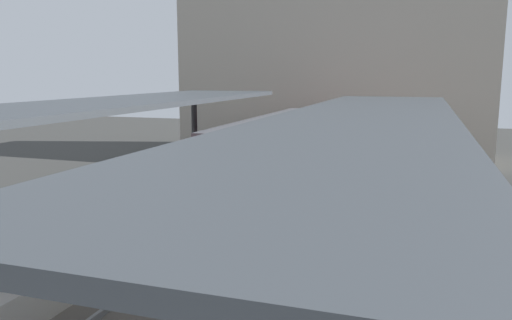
{
  "coord_description": "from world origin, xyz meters",
  "views": [
    {
      "loc": [
        5.12,
        -11.02,
        4.94
      ],
      "look_at": [
        -0.49,
        5.8,
        1.9
      ],
      "focal_mm": 35.17,
      "sensor_mm": 36.0,
      "label": 1
    }
  ],
  "objects_px": {
    "commuter_train": "(281,159)",
    "platform_bench": "(291,282)",
    "platform_sign": "(280,193)",
    "litter_bin": "(306,229)"
  },
  "relations": [
    {
      "from": "platform_sign",
      "to": "litter_bin",
      "type": "distance_m",
      "value": 2.06
    },
    {
      "from": "commuter_train",
      "to": "litter_bin",
      "type": "relative_size",
      "value": 14.98
    },
    {
      "from": "platform_sign",
      "to": "litter_bin",
      "type": "bearing_deg",
      "value": 84.51
    },
    {
      "from": "platform_bench",
      "to": "litter_bin",
      "type": "xyz_separation_m",
      "value": [
        -0.45,
        3.12,
        -0.06
      ]
    },
    {
      "from": "litter_bin",
      "to": "commuter_train",
      "type": "bearing_deg",
      "value": 109.77
    },
    {
      "from": "commuter_train",
      "to": "platform_sign",
      "type": "xyz_separation_m",
      "value": [
        2.53,
        -9.12,
        0.9
      ]
    },
    {
      "from": "platform_bench",
      "to": "platform_sign",
      "type": "xyz_separation_m",
      "value": [
        -0.61,
        1.48,
        1.16
      ]
    },
    {
      "from": "commuter_train",
      "to": "platform_bench",
      "type": "bearing_deg",
      "value": -73.49
    },
    {
      "from": "platform_bench",
      "to": "litter_bin",
      "type": "height_order",
      "value": "platform_bench"
    },
    {
      "from": "commuter_train",
      "to": "platform_sign",
      "type": "relative_size",
      "value": 5.42
    }
  ]
}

